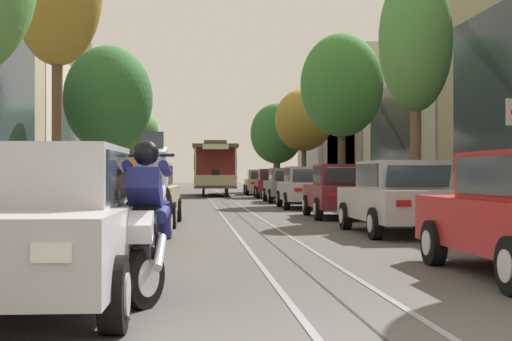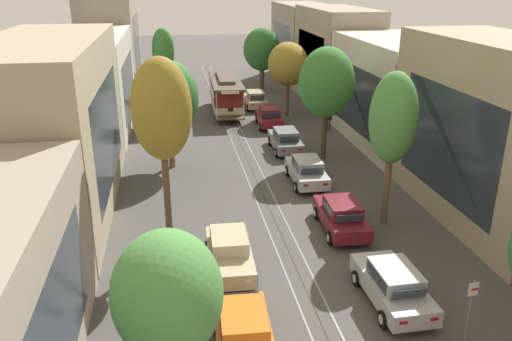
# 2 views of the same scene
# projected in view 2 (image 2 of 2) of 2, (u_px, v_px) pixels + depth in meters

# --- Properties ---
(ground_plane) EXTENTS (160.00, 160.00, 0.00)m
(ground_plane) POSITION_uv_depth(u_px,v_px,m) (252.00, 170.00, 32.90)
(ground_plane) COLOR #4C4947
(trolley_track_rails) EXTENTS (1.14, 71.46, 0.01)m
(trolley_track_rails) POSITION_uv_depth(u_px,v_px,m) (243.00, 149.00, 36.91)
(trolley_track_rails) COLOR gray
(trolley_track_rails) RESTS_ON ground
(building_facade_left) EXTENTS (5.54, 63.16, 10.23)m
(building_facade_left) POSITION_uv_depth(u_px,v_px,m) (86.00, 87.00, 36.32)
(building_facade_left) COLOR gray
(building_facade_left) RESTS_ON ground
(building_facade_right) EXTENTS (5.84, 63.16, 8.95)m
(building_facade_right) POSITION_uv_depth(u_px,v_px,m) (381.00, 82.00, 38.49)
(building_facade_right) COLOR tan
(building_facade_right) RESTS_ON ground
(parked_car_orange_second_left) EXTENTS (2.14, 4.42, 1.58)m
(parked_car_orange_second_left) POSITION_uv_depth(u_px,v_px,m) (244.00, 335.00, 16.66)
(parked_car_orange_second_left) COLOR orange
(parked_car_orange_second_left) RESTS_ON ground
(parked_car_beige_mid_left) EXTENTS (2.11, 4.41, 1.58)m
(parked_car_beige_mid_left) POSITION_uv_depth(u_px,v_px,m) (229.00, 252.00, 21.65)
(parked_car_beige_mid_left) COLOR #C1B28E
(parked_car_beige_mid_left) RESTS_ON ground
(parked_car_silver_second_right) EXTENTS (2.03, 4.38, 1.58)m
(parked_car_silver_second_right) POSITION_uv_depth(u_px,v_px,m) (393.00, 285.00, 19.35)
(parked_car_silver_second_right) COLOR #B7B7BC
(parked_car_silver_second_right) RESTS_ON ground
(parked_car_maroon_mid_right) EXTENTS (2.11, 4.41, 1.58)m
(parked_car_maroon_mid_right) POSITION_uv_depth(u_px,v_px,m) (341.00, 215.00, 24.93)
(parked_car_maroon_mid_right) COLOR maroon
(parked_car_maroon_mid_right) RESTS_ON ground
(parked_car_silver_fourth_right) EXTENTS (2.07, 4.39, 1.58)m
(parked_car_silver_fourth_right) POSITION_uv_depth(u_px,v_px,m) (307.00, 171.00, 30.61)
(parked_car_silver_fourth_right) COLOR #B7B7BC
(parked_car_silver_fourth_right) RESTS_ON ground
(parked_car_grey_fifth_right) EXTENTS (2.04, 4.38, 1.58)m
(parked_car_grey_fifth_right) POSITION_uv_depth(u_px,v_px,m) (285.00, 140.00, 36.30)
(parked_car_grey_fifth_right) COLOR slate
(parked_car_grey_fifth_right) RESTS_ON ground
(parked_car_maroon_sixth_right) EXTENTS (2.13, 4.42, 1.58)m
(parked_car_maroon_sixth_right) POSITION_uv_depth(u_px,v_px,m) (269.00, 117.00, 42.23)
(parked_car_maroon_sixth_right) COLOR maroon
(parked_car_maroon_sixth_right) RESTS_ON ground
(parked_car_beige_far_right) EXTENTS (2.08, 4.40, 1.58)m
(parked_car_beige_far_right) POSITION_uv_depth(u_px,v_px,m) (255.00, 99.00, 48.11)
(parked_car_beige_far_right) COLOR #C1B28E
(parked_car_beige_far_right) RESTS_ON ground
(street_tree_kerb_left_near) EXTENTS (2.79, 2.97, 5.96)m
(street_tree_kerb_left_near) POSITION_uv_depth(u_px,v_px,m) (168.00, 297.00, 12.81)
(street_tree_kerb_left_near) COLOR brown
(street_tree_kerb_left_near) RESTS_ON ground
(street_tree_kerb_left_second) EXTENTS (2.52, 2.29, 8.68)m
(street_tree_kerb_left_second) POSITION_uv_depth(u_px,v_px,m) (162.00, 111.00, 21.20)
(street_tree_kerb_left_second) COLOR brown
(street_tree_kerb_left_second) RESTS_ON ground
(street_tree_kerb_left_mid) EXTENTS (3.77, 4.05, 6.78)m
(street_tree_kerb_left_mid) POSITION_uv_depth(u_px,v_px,m) (168.00, 99.00, 31.95)
(street_tree_kerb_left_mid) COLOR brown
(street_tree_kerb_left_mid) RESTS_ON ground
(street_tree_kerb_left_fourth) EXTENTS (3.50, 3.83, 5.21)m
(street_tree_kerb_left_fourth) POSITION_uv_depth(u_px,v_px,m) (167.00, 77.00, 42.03)
(street_tree_kerb_left_fourth) COLOR brown
(street_tree_kerb_left_fourth) RESTS_ON ground
(street_tree_kerb_left_far) EXTENTS (2.23, 1.91, 6.77)m
(street_tree_kerb_left_far) POSITION_uv_depth(u_px,v_px,m) (163.00, 51.00, 51.99)
(street_tree_kerb_left_far) COLOR brown
(street_tree_kerb_left_far) RESTS_ON ground
(street_tree_kerb_right_second) EXTENTS (2.23, 2.42, 7.62)m
(street_tree_kerb_right_second) POSITION_uv_depth(u_px,v_px,m) (393.00, 119.00, 24.11)
(street_tree_kerb_right_second) COLOR brown
(street_tree_kerb_right_second) RESTS_ON ground
(street_tree_kerb_right_mid) EXTENTS (3.63, 3.39, 7.48)m
(street_tree_kerb_right_mid) POSITION_uv_depth(u_px,v_px,m) (326.00, 83.00, 33.21)
(street_tree_kerb_right_mid) COLOR #4C3826
(street_tree_kerb_right_mid) RESTS_ON ground
(street_tree_kerb_right_fourth) EXTENTS (3.44, 3.78, 6.38)m
(street_tree_kerb_right_fourth) POSITION_uv_depth(u_px,v_px,m) (288.00, 64.00, 44.10)
(street_tree_kerb_right_fourth) COLOR brown
(street_tree_kerb_right_fourth) RESTS_ON ground
(street_tree_kerb_right_far) EXTENTS (3.90, 3.37, 6.54)m
(street_tree_kerb_right_far) POSITION_uv_depth(u_px,v_px,m) (262.00, 50.00, 54.30)
(street_tree_kerb_right_far) COLOR brown
(street_tree_kerb_right_far) RESTS_ON ground
(cable_car_trolley) EXTENTS (2.80, 9.17, 3.28)m
(cable_car_trolley) POSITION_uv_depth(u_px,v_px,m) (226.00, 94.00, 46.35)
(cable_car_trolley) COLOR maroon
(cable_car_trolley) RESTS_ON ground
(pedestrian_on_left_pavement) EXTENTS (0.55, 0.34, 1.68)m
(pedestrian_on_left_pavement) POSITION_uv_depth(u_px,v_px,m) (329.00, 119.00, 41.08)
(pedestrian_on_left_pavement) COLOR #282D38
(pedestrian_on_left_pavement) RESTS_ON ground
(pedestrian_on_right_pavement) EXTENTS (0.55, 0.42, 1.57)m
(pedestrian_on_right_pavement) POSITION_uv_depth(u_px,v_px,m) (151.00, 270.00, 20.18)
(pedestrian_on_right_pavement) COLOR slate
(pedestrian_on_right_pavement) RESTS_ON ground
(street_sign_post) EXTENTS (0.36, 0.08, 2.70)m
(street_sign_post) POSITION_uv_depth(u_px,v_px,m) (470.00, 308.00, 16.54)
(street_sign_post) COLOR slate
(street_sign_post) RESTS_ON ground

